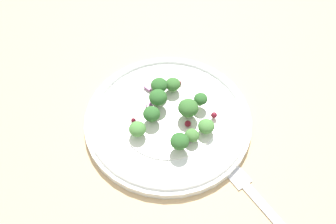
{
  "coord_description": "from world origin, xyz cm",
  "views": [
    {
      "loc": [
        -29.28,
        -22.6,
        49.05
      ],
      "look_at": [
        -1.86,
        -2.44,
        2.7
      ],
      "focal_mm": 42.2,
      "sensor_mm": 36.0,
      "label": 1
    }
  ],
  "objects_px": {
    "broccoli_floret_2": "(138,129)",
    "fork": "(269,211)",
    "plate": "(168,119)",
    "broccoli_floret_1": "(174,85)",
    "broccoli_floret_0": "(201,99)"
  },
  "relations": [
    {
      "from": "broccoli_floret_2",
      "to": "fork",
      "type": "relative_size",
      "value": 0.14
    },
    {
      "from": "fork",
      "to": "plate",
      "type": "bearing_deg",
      "value": 78.96
    },
    {
      "from": "broccoli_floret_1",
      "to": "plate",
      "type": "bearing_deg",
      "value": -153.38
    },
    {
      "from": "fork",
      "to": "broccoli_floret_0",
      "type": "bearing_deg",
      "value": 63.34
    },
    {
      "from": "plate",
      "to": "fork",
      "type": "xyz_separation_m",
      "value": [
        -0.04,
        -0.19,
        -0.01
      ]
    },
    {
      "from": "plate",
      "to": "fork",
      "type": "height_order",
      "value": "plate"
    },
    {
      "from": "broccoli_floret_0",
      "to": "broccoli_floret_2",
      "type": "distance_m",
      "value": 0.1
    },
    {
      "from": "plate",
      "to": "broccoli_floret_2",
      "type": "xyz_separation_m",
      "value": [
        -0.05,
        0.02,
        0.02
      ]
    },
    {
      "from": "broccoli_floret_0",
      "to": "broccoli_floret_1",
      "type": "height_order",
      "value": "broccoli_floret_0"
    },
    {
      "from": "broccoli_floret_2",
      "to": "broccoli_floret_1",
      "type": "bearing_deg",
      "value": 3.76
    },
    {
      "from": "plate",
      "to": "broccoli_floret_2",
      "type": "relative_size",
      "value": 10.1
    },
    {
      "from": "plate",
      "to": "broccoli_floret_1",
      "type": "relative_size",
      "value": 10.46
    },
    {
      "from": "plate",
      "to": "fork",
      "type": "distance_m",
      "value": 0.19
    },
    {
      "from": "broccoli_floret_0",
      "to": "broccoli_floret_1",
      "type": "bearing_deg",
      "value": 88.71
    },
    {
      "from": "broccoli_floret_1",
      "to": "broccoli_floret_2",
      "type": "height_order",
      "value": "same"
    }
  ]
}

